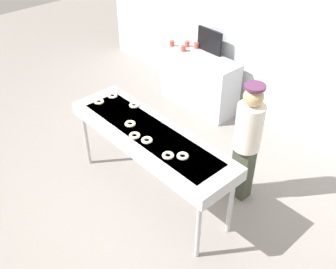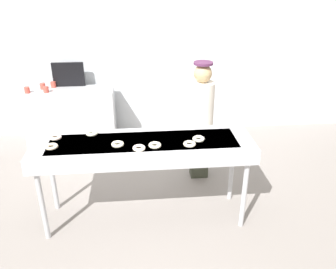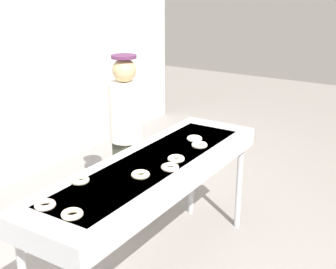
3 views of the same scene
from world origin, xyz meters
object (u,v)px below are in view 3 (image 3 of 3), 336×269
sugar_donut_2 (72,214)px  sugar_donut_6 (140,175)px  fryer_conveyor (153,173)px  sugar_donut_0 (176,159)px  sugar_donut_3 (170,167)px  sugar_donut_1 (195,139)px  sugar_donut_7 (45,205)px  sugar_donut_5 (80,180)px  worker_baker (126,126)px  sugar_donut_4 (199,145)px

sugar_donut_2 → sugar_donut_6: same height
fryer_conveyor → sugar_donut_0: (0.12, -0.14, 0.11)m
sugar_donut_0 → sugar_donut_3: (-0.17, -0.05, 0.00)m
sugar_donut_1 → sugar_donut_6: size_ratio=1.00×
sugar_donut_1 → sugar_donut_7: 1.56m
sugar_donut_5 → worker_baker: size_ratio=0.08×
sugar_donut_0 → sugar_donut_5: (-0.69, 0.36, 0.00)m
worker_baker → sugar_donut_3: bearing=51.8°
sugar_donut_1 → sugar_donut_4: bearing=-135.9°
sugar_donut_4 → sugar_donut_6: size_ratio=1.00×
sugar_donut_2 → sugar_donut_6: bearing=-0.8°
fryer_conveyor → sugar_donut_6: size_ratio=17.95×
sugar_donut_3 → sugar_donut_7: (-0.90, 0.34, 0.00)m
sugar_donut_1 → sugar_donut_0: bearing=-167.6°
sugar_donut_2 → sugar_donut_5: same height
sugar_donut_4 → sugar_donut_5: 1.11m
sugar_donut_4 → sugar_donut_0: bearing=179.1°
sugar_donut_6 → worker_baker: (1.06, 0.94, -0.10)m
fryer_conveyor → sugar_donut_0: 0.21m
sugar_donut_7 → sugar_donut_5: bearing=10.0°
sugar_donut_0 → sugar_donut_3: same height
sugar_donut_0 → sugar_donut_2: (-1.07, 0.07, 0.00)m
sugar_donut_4 → sugar_donut_7: same height
fryer_conveyor → sugar_donut_1: 0.61m
fryer_conveyor → sugar_donut_1: bearing=-3.4°
fryer_conveyor → sugar_donut_6: 0.30m
sugar_donut_7 → worker_baker: (1.74, 0.71, -0.10)m
sugar_donut_4 → sugar_donut_6: 0.75m
sugar_donut_4 → sugar_donut_7: (-1.43, 0.30, 0.00)m
sugar_donut_0 → sugar_donut_4: bearing=-0.9°
sugar_donut_6 → sugar_donut_7: 0.72m
sugar_donut_6 → sugar_donut_4: bearing=-4.9°
sugar_donut_1 → sugar_donut_6: same height
sugar_donut_4 → sugar_donut_6: (-0.75, 0.07, 0.00)m
worker_baker → sugar_donut_7: bearing=22.6°
sugar_donut_3 → sugar_donut_6: 0.25m
sugar_donut_1 → sugar_donut_7: size_ratio=1.00×
sugar_donut_3 → sugar_donut_6: same height
sugar_donut_3 → sugar_donut_5: size_ratio=1.00×
sugar_donut_6 → worker_baker: worker_baker is taller
sugar_donut_2 → sugar_donut_3: same height
sugar_donut_4 → fryer_conveyor: bearing=163.0°
fryer_conveyor → sugar_donut_3: size_ratio=17.95×
sugar_donut_2 → sugar_donut_7: same height
sugar_donut_6 → sugar_donut_7: bearing=161.3°
sugar_donut_0 → worker_baker: 1.20m
sugar_donut_5 → sugar_donut_3: bearing=-37.9°
sugar_donut_3 → sugar_donut_7: 0.97m
sugar_donut_0 → sugar_donut_5: bearing=152.5°
sugar_donut_5 → worker_baker: bearing=25.2°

